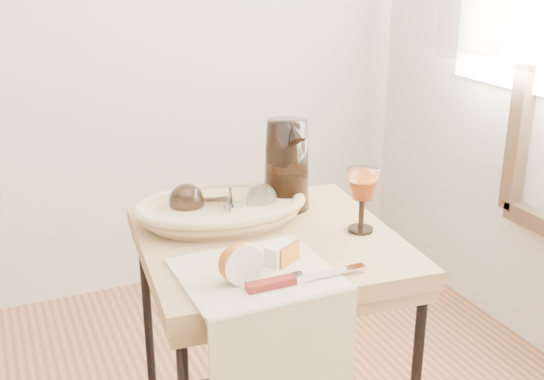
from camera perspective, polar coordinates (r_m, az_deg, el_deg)
name	(u,v)px	position (r m, az deg, el deg)	size (l,w,h in m)	color
side_table	(269,371)	(1.74, -0.27, -15.11)	(0.58, 0.58, 0.74)	brown
tea_towel	(256,273)	(1.38, -1.39, -7.10)	(0.31, 0.28, 0.01)	beige
bread_basket	(221,211)	(1.63, -4.34, -1.83)	(0.37, 0.25, 0.05)	tan
goblet_lying_a	(206,200)	(1.62, -5.66, -0.86)	(0.14, 0.09, 0.09)	#3F2D21
goblet_lying_b	(246,202)	(1.62, -2.25, -1.03)	(0.12, 0.08, 0.08)	white
pitcher	(287,165)	(1.69, 1.25, 2.16)	(0.16, 0.24, 0.27)	black
wine_goblet	(362,200)	(1.57, 7.66, -0.86)	(0.08, 0.08, 0.15)	white
apple_half	(239,262)	(1.33, -2.81, -6.09)	(0.09, 0.05, 0.08)	red
apple_wedge	(280,254)	(1.40, 0.66, -5.45)	(0.06, 0.03, 0.04)	silver
table_knife	(303,276)	(1.34, 2.63, -7.33)	(0.25, 0.03, 0.02)	silver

